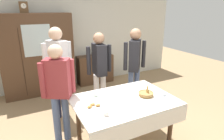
% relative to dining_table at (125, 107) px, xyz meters
% --- Properties ---
extents(ground_plane, '(12.00, 12.00, 0.00)m').
position_rel_dining_table_xyz_m(ground_plane, '(0.00, 0.23, -0.65)').
color(ground_plane, '#997A56').
rests_on(ground_plane, ground).
extents(back_wall, '(6.40, 0.10, 2.70)m').
position_rel_dining_table_xyz_m(back_wall, '(0.00, 2.88, 0.70)').
color(back_wall, silver).
rests_on(back_wall, ground).
extents(dining_table, '(1.51, 1.05, 0.76)m').
position_rel_dining_table_xyz_m(dining_table, '(0.00, 0.00, 0.00)').
color(dining_table, '#4C3321').
rests_on(dining_table, ground).
extents(wall_cabinet, '(1.65, 0.46, 1.96)m').
position_rel_dining_table_xyz_m(wall_cabinet, '(-0.90, 2.59, 0.33)').
color(wall_cabinet, '#4C3321').
rests_on(wall_cabinet, ground).
extents(mantel_clock, '(0.18, 0.11, 0.24)m').
position_rel_dining_table_xyz_m(mantel_clock, '(-1.07, 2.59, 1.43)').
color(mantel_clock, brown).
rests_on(mantel_clock, wall_cabinet).
extents(bookshelf_low, '(1.01, 0.35, 0.80)m').
position_rel_dining_table_xyz_m(bookshelf_low, '(0.58, 2.64, -0.25)').
color(bookshelf_low, '#4C3321').
rests_on(bookshelf_low, ground).
extents(book_stack, '(0.14, 0.19, 0.08)m').
position_rel_dining_table_xyz_m(book_stack, '(0.58, 2.64, 0.19)').
color(book_stack, '#3D754C').
rests_on(book_stack, bookshelf_low).
extents(tea_cup_center, '(0.13, 0.13, 0.06)m').
position_rel_dining_table_xyz_m(tea_cup_center, '(-0.34, 0.33, 0.13)').
color(tea_cup_center, silver).
rests_on(tea_cup_center, dining_table).
extents(tea_cup_front_edge, '(0.13, 0.13, 0.06)m').
position_rel_dining_table_xyz_m(tea_cup_front_edge, '(0.61, -0.13, 0.13)').
color(tea_cup_front_edge, white).
rests_on(tea_cup_front_edge, dining_table).
extents(tea_cup_far_left, '(0.13, 0.13, 0.06)m').
position_rel_dining_table_xyz_m(tea_cup_far_left, '(-0.43, -0.25, 0.13)').
color(tea_cup_far_left, white).
rests_on(tea_cup_far_left, dining_table).
extents(bread_basket, '(0.24, 0.24, 0.16)m').
position_rel_dining_table_xyz_m(bread_basket, '(0.37, -0.01, 0.14)').
color(bread_basket, '#9E7542').
rests_on(bread_basket, dining_table).
extents(pastry_plate, '(0.28, 0.28, 0.05)m').
position_rel_dining_table_xyz_m(pastry_plate, '(-0.50, 0.00, 0.12)').
color(pastry_plate, white).
rests_on(pastry_plate, dining_table).
extents(spoon_mid_right, '(0.12, 0.02, 0.01)m').
position_rel_dining_table_xyz_m(spoon_mid_right, '(0.22, 0.22, 0.11)').
color(spoon_mid_right, silver).
rests_on(spoon_mid_right, dining_table).
extents(spoon_far_left, '(0.12, 0.02, 0.01)m').
position_rel_dining_table_xyz_m(spoon_far_left, '(0.16, -0.05, 0.11)').
color(spoon_far_left, silver).
rests_on(spoon_far_left, dining_table).
extents(spoon_front_edge, '(0.12, 0.02, 0.01)m').
position_rel_dining_table_xyz_m(spoon_front_edge, '(0.39, -0.33, 0.11)').
color(spoon_front_edge, silver).
rests_on(spoon_front_edge, dining_table).
extents(person_behind_table_right, '(0.52, 0.40, 1.69)m').
position_rel_dining_table_xyz_m(person_behind_table_right, '(0.80, 0.97, 0.38)').
color(person_behind_table_right, slate).
rests_on(person_behind_table_right, ground).
extents(person_near_right_end, '(0.52, 0.37, 1.63)m').
position_rel_dining_table_xyz_m(person_near_right_end, '(0.07, 1.13, 0.34)').
color(person_near_right_end, silver).
rests_on(person_near_right_end, ground).
extents(person_behind_table_left, '(0.52, 0.41, 1.76)m').
position_rel_dining_table_xyz_m(person_behind_table_left, '(-0.69, 1.25, 0.43)').
color(person_behind_table_left, '#191E38').
rests_on(person_behind_table_left, ground).
extents(person_by_cabinet, '(0.52, 0.35, 1.59)m').
position_rel_dining_table_xyz_m(person_by_cabinet, '(-0.85, 0.53, 0.31)').
color(person_by_cabinet, slate).
rests_on(person_by_cabinet, ground).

